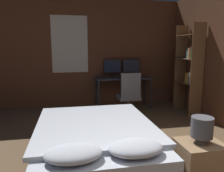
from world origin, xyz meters
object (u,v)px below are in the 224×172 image
(computer_mouse, at_px, (136,77))
(bookshelf, at_px, (190,66))
(nightstand, at_px, (199,164))
(desk, at_px, (123,82))
(bed, at_px, (96,144))
(monitor_left, at_px, (112,67))
(keyboard, at_px, (125,78))
(bedside_lamp, at_px, (202,127))
(monitor_right, at_px, (131,67))
(office_chair, at_px, (129,99))

(computer_mouse, relative_size, bookshelf, 0.03)
(nightstand, height_order, desk, desk)
(desk, bearing_deg, bed, -111.42)
(nightstand, xyz_separation_m, monitor_left, (-0.26, 3.49, 0.77))
(bed, height_order, desk, desk)
(desk, distance_m, computer_mouse, 0.35)
(monitor_left, distance_m, keyboard, 0.50)
(bedside_lamp, height_order, monitor_right, monitor_right)
(bed, bearing_deg, office_chair, 62.85)
(monitor_left, height_order, office_chair, monitor_left)
(bed, xyz_separation_m, bookshelf, (2.35, 1.79, 0.84))
(desk, relative_size, office_chair, 1.45)
(office_chair, bearing_deg, bookshelf, -3.16)
(desk, xyz_separation_m, monitor_left, (-0.25, 0.18, 0.35))
(computer_mouse, height_order, office_chair, office_chair)
(bed, relative_size, monitor_right, 4.51)
(monitor_right, bearing_deg, computer_mouse, -85.54)
(nightstand, bearing_deg, bedside_lamp, -116.57)
(nightstand, bearing_deg, bookshelf, 62.16)
(bedside_lamp, xyz_separation_m, computer_mouse, (0.26, 3.13, 0.12))
(bedside_lamp, height_order, keyboard, keyboard)
(bed, height_order, nightstand, bed)
(monitor_left, relative_size, keyboard, 1.20)
(bed, distance_m, monitor_right, 3.14)
(keyboard, bearing_deg, computer_mouse, 0.00)
(nightstand, xyz_separation_m, bedside_lamp, (-0.00, -0.00, 0.42))
(nightstand, relative_size, computer_mouse, 7.16)
(monitor_right, bearing_deg, monitor_left, 180.00)
(bedside_lamp, bearing_deg, bookshelf, 62.16)
(nightstand, relative_size, keyboard, 1.35)
(desk, relative_size, monitor_left, 3.18)
(keyboard, distance_m, computer_mouse, 0.28)
(bed, bearing_deg, bedside_lamp, -34.85)
(bedside_lamp, distance_m, bookshelf, 2.86)
(bed, bearing_deg, monitor_left, 74.51)
(monitor_left, distance_m, computer_mouse, 0.68)
(nightstand, distance_m, computer_mouse, 3.19)
(nightstand, bearing_deg, monitor_left, 94.30)
(bedside_lamp, relative_size, keyboard, 0.75)
(keyboard, bearing_deg, bed, -112.83)
(nightstand, height_order, bedside_lamp, bedside_lamp)
(monitor_left, distance_m, bookshelf, 1.87)
(office_chair, relative_size, bookshelf, 0.48)
(nightstand, height_order, computer_mouse, computer_mouse)
(bookshelf, bearing_deg, nightstand, -117.84)
(keyboard, bearing_deg, desk, 90.00)
(desk, xyz_separation_m, computer_mouse, (0.28, -0.18, 0.12))
(keyboard, distance_m, bookshelf, 1.51)
(bedside_lamp, height_order, office_chair, office_chair)
(bedside_lamp, height_order, computer_mouse, computer_mouse)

